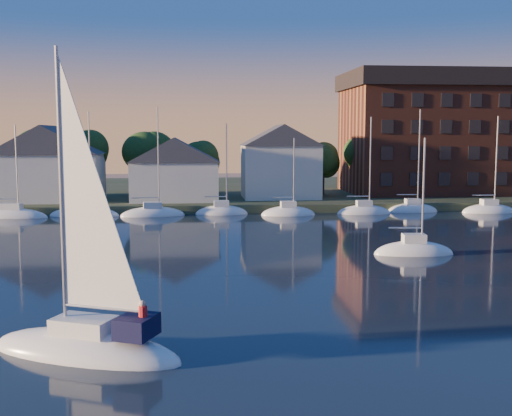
{
  "coord_description": "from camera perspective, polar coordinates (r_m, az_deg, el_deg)",
  "views": [
    {
      "loc": [
        -3.42,
        -26.29,
        9.54
      ],
      "look_at": [
        1.2,
        22.0,
        3.93
      ],
      "focal_mm": 45.0,
      "sensor_mm": 36.0,
      "label": 1
    }
  ],
  "objects": [
    {
      "name": "moored_fleet",
      "position": [
        75.95,
        -2.84,
        -0.55
      ],
      "size": [
        87.5,
        2.4,
        12.05
      ],
      "color": "white",
      "rests_on": "ground"
    },
    {
      "name": "clubhouse_east",
      "position": [
        86.12,
        2.17,
        4.24
      ],
      "size": [
        10.5,
        8.4,
        9.8
      ],
      "color": "white",
      "rests_on": "shoreline_land"
    },
    {
      "name": "hero_sailboat",
      "position": [
        29.28,
        -14.77,
        -11.41
      ],
      "size": [
        9.6,
        6.38,
        14.29
      ],
      "rotation": [
        0.0,
        0.0,
        2.73
      ],
      "color": "white",
      "rests_on": "ground"
    },
    {
      "name": "clubhouse_centre",
      "position": [
        83.44,
        -7.24,
        3.52
      ],
      "size": [
        11.55,
        8.4,
        8.08
      ],
      "color": "white",
      "rests_on": "shoreline_land"
    },
    {
      "name": "wooden_dock",
      "position": [
        78.94,
        -2.94,
        -0.35
      ],
      "size": [
        120.0,
        3.0,
        1.0
      ],
      "primitive_type": "cube",
      "color": "brown",
      "rests_on": "ground"
    },
    {
      "name": "shoreline_land",
      "position": [
        101.79,
        -3.51,
        1.21
      ],
      "size": [
        160.0,
        50.0,
        2.0
      ],
      "primitive_type": "cube",
      "color": "#313E24",
      "rests_on": "ground"
    },
    {
      "name": "clubhouse_west",
      "position": [
        86.39,
        -17.92,
        3.89
      ],
      "size": [
        13.65,
        9.45,
        9.64
      ],
      "color": "white",
      "rests_on": "shoreline_land"
    },
    {
      "name": "condo_block",
      "position": [
        98.61,
        16.95,
        6.46
      ],
      "size": [
        31.0,
        17.0,
        17.4
      ],
      "color": "brown",
      "rests_on": "shoreline_land"
    },
    {
      "name": "ground",
      "position": [
        28.17,
        1.88,
        -13.19
      ],
      "size": [
        260.0,
        260.0,
        0.0
      ],
      "primitive_type": "plane",
      "color": "black",
      "rests_on": "ground"
    },
    {
      "name": "tree_line",
      "position": [
        89.48,
        -2.0,
        5.08
      ],
      "size": [
        93.4,
        5.4,
        8.9
      ],
      "color": "#3C2B1B",
      "rests_on": "shoreline_land"
    },
    {
      "name": "drifting_sailboat_right",
      "position": [
        52.63,
        13.84,
        -3.93
      ],
      "size": [
        6.51,
        2.71,
        10.34
      ],
      "rotation": [
        0.0,
        0.0,
        -0.09
      ],
      "color": "white",
      "rests_on": "ground"
    }
  ]
}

